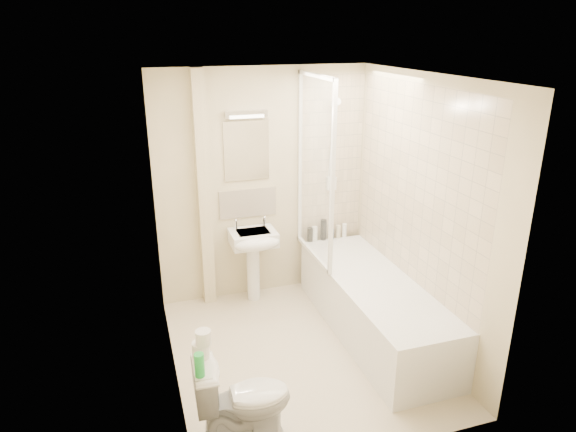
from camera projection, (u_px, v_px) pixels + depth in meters
name	position (u px, v px, depth m)	size (l,w,h in m)	color
floor	(301.00, 352.00, 4.60)	(2.50, 2.50, 0.00)	beige
wall_back	(263.00, 186.00, 5.31)	(2.20, 0.02, 2.40)	beige
wall_left	(165.00, 244.00, 3.87)	(0.02, 2.50, 2.40)	beige
wall_right	(421.00, 214.00, 4.50)	(0.02, 2.50, 2.40)	beige
ceiling	(304.00, 76.00, 3.78)	(2.20, 2.50, 0.02)	white
tile_back	(331.00, 159.00, 5.43)	(0.70, 0.01, 1.75)	beige
tile_right	(415.00, 186.00, 4.52)	(0.01, 2.10, 1.75)	beige
pipe_boxing	(204.00, 193.00, 5.08)	(0.12, 0.12, 2.40)	beige
splashback	(248.00, 203.00, 5.31)	(0.60, 0.01, 0.30)	beige
mirror	(247.00, 151.00, 5.12)	(0.46, 0.01, 0.60)	white
strip_light	(246.00, 114.00, 4.97)	(0.42, 0.07, 0.07)	silver
bathtub	(373.00, 305.00, 4.81)	(0.70, 2.10, 0.55)	white
shower_screen	(315.00, 170.00, 4.93)	(0.04, 0.92, 1.80)	white
shower_fixture	(333.00, 149.00, 5.35)	(0.10, 0.16, 0.99)	white
pedestal_sink	(254.00, 247.00, 5.24)	(0.46, 0.45, 0.90)	white
bottle_black_a	(310.00, 235.00, 5.57)	(0.06, 0.06, 0.15)	black
bottle_white_a	(315.00, 234.00, 5.58)	(0.06, 0.06, 0.16)	white
bottle_black_b	(323.00, 230.00, 5.60)	(0.07, 0.07, 0.23)	black
bottle_blue	(332.00, 234.00, 5.65)	(0.05, 0.05, 0.11)	navy
bottle_cream	(338.00, 231.00, 5.66)	(0.05, 0.05, 0.15)	beige
bottle_white_b	(344.00, 230.00, 5.68)	(0.05, 0.05, 0.15)	white
toilet	(243.00, 400.00, 3.52)	(0.67, 0.40, 0.67)	white
toilet_roll_lower	(201.00, 350.00, 3.41)	(0.12, 0.12, 0.11)	white
toilet_roll_upper	(203.00, 337.00, 3.36)	(0.10, 0.10, 0.10)	white
green_bottle	(199.00, 365.00, 3.21)	(0.06, 0.06, 0.16)	green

